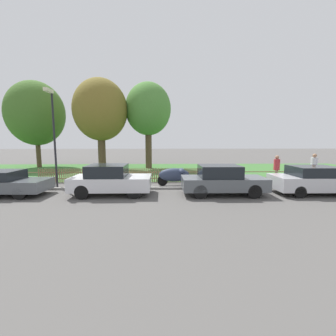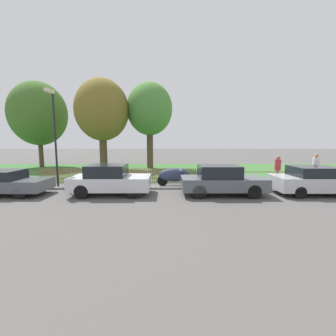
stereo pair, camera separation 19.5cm
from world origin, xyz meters
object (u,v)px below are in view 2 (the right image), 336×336
(tree_mid_park, at_px, (150,110))
(parked_car_navy_estate, at_px, (110,180))
(pedestrian_near_fence, at_px, (316,167))
(parked_car_red_compact, at_px, (222,180))
(street_lamp, at_px, (54,127))
(covered_motorcycle, at_px, (175,175))
(tree_behind_motorcycle, at_px, (102,110))
(parked_car_white_van, at_px, (317,180))
(tree_nearest_kerb, at_px, (38,114))
(parked_car_black_saloon, at_px, (2,182))
(pedestrian_by_lamp, at_px, (278,168))

(tree_mid_park, bearing_deg, parked_car_navy_estate, -96.66)
(tree_mid_park, bearing_deg, pedestrian_near_fence, -36.03)
(parked_car_red_compact, distance_m, street_lamp, 9.66)
(covered_motorcycle, bearing_deg, street_lamp, -178.71)
(parked_car_navy_estate, bearing_deg, tree_behind_motorcycle, 106.70)
(parked_car_white_van, xyz_separation_m, street_lamp, (-13.84, 1.90, 2.74))
(tree_behind_motorcycle, distance_m, street_lamp, 8.18)
(parked_car_white_van, xyz_separation_m, tree_nearest_kerb, (-20.14, 11.86, 4.58))
(parked_car_black_saloon, height_order, street_lamp, street_lamp)
(street_lamp, bearing_deg, tree_nearest_kerb, 122.30)
(tree_behind_motorcycle, xyz_separation_m, pedestrian_by_lamp, (12.65, -7.13, -4.37))
(parked_car_black_saloon, height_order, parked_car_red_compact, parked_car_red_compact)
(pedestrian_by_lamp, bearing_deg, tree_mid_park, -107.11)
(parked_car_navy_estate, bearing_deg, tree_nearest_kerb, 129.57)
(parked_car_navy_estate, xyz_separation_m, parked_car_white_van, (10.31, -0.08, -0.05))
(tree_behind_motorcycle, xyz_separation_m, tree_mid_park, (4.23, 0.99, 0.20))
(street_lamp, bearing_deg, pedestrian_by_lamp, 3.46)
(tree_nearest_kerb, distance_m, tree_mid_park, 11.14)
(pedestrian_by_lamp, bearing_deg, covered_motorcycle, -59.08)
(tree_mid_park, bearing_deg, tree_behind_motorcycle, -166.80)
(tree_behind_motorcycle, bearing_deg, parked_car_red_compact, -49.32)
(parked_car_black_saloon, height_order, tree_nearest_kerb, tree_nearest_kerb)
(parked_car_black_saloon, bearing_deg, pedestrian_by_lamp, 11.76)
(covered_motorcycle, height_order, tree_mid_park, tree_mid_park)
(parked_car_black_saloon, bearing_deg, pedestrian_near_fence, 10.98)
(parked_car_white_van, xyz_separation_m, pedestrian_near_fence, (1.85, 2.89, 0.35))
(parked_car_white_van, distance_m, pedestrian_by_lamp, 2.79)
(parked_car_navy_estate, distance_m, pedestrian_near_fence, 12.48)
(tree_nearest_kerb, height_order, pedestrian_near_fence, tree_nearest_kerb)
(pedestrian_near_fence, height_order, street_lamp, street_lamp)
(parked_car_navy_estate, height_order, tree_nearest_kerb, tree_nearest_kerb)
(parked_car_black_saloon, xyz_separation_m, tree_nearest_kerb, (-4.48, 11.81, 4.66))
(tree_nearest_kerb, bearing_deg, tree_behind_motorcycle, -16.53)
(covered_motorcycle, height_order, street_lamp, street_lamp)
(covered_motorcycle, relative_size, tree_mid_park, 0.25)
(covered_motorcycle, xyz_separation_m, tree_nearest_kerb, (-13.15, 9.62, 4.64))
(tree_mid_park, distance_m, pedestrian_by_lamp, 12.56)
(parked_car_navy_estate, height_order, parked_car_white_van, parked_car_navy_estate)
(tree_mid_park, bearing_deg, street_lamp, -118.20)
(covered_motorcycle, xyz_separation_m, tree_behind_motorcycle, (-6.29, 7.58, 4.73))
(street_lamp, bearing_deg, parked_car_white_van, -7.81)
(tree_mid_park, bearing_deg, parked_car_white_van, -50.07)
(parked_car_white_van, xyz_separation_m, tree_mid_park, (-9.06, 10.82, 4.87))
(parked_car_red_compact, relative_size, tree_behind_motorcycle, 0.50)
(parked_car_red_compact, bearing_deg, pedestrian_near_fence, 24.37)
(covered_motorcycle, bearing_deg, tree_nearest_kerb, 142.19)
(parked_car_white_van, bearing_deg, parked_car_red_compact, -178.36)
(parked_car_red_compact, xyz_separation_m, pedestrian_near_fence, (6.63, 2.96, 0.31))
(pedestrian_near_fence, xyz_separation_m, street_lamp, (-15.69, -0.99, 2.39))
(parked_car_navy_estate, distance_m, parked_car_white_van, 10.31)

